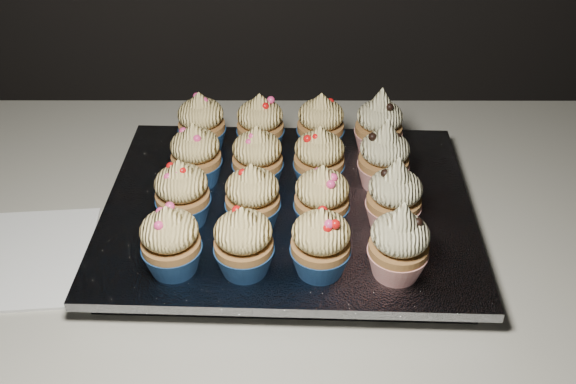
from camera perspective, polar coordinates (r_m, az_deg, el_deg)
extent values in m
cube|color=beige|center=(0.83, -10.02, -3.42)|extent=(2.44, 0.64, 0.04)
cube|color=white|center=(0.81, -22.99, -5.43)|extent=(0.18, 0.18, 0.00)
cube|color=black|center=(0.79, 0.00, -2.26)|extent=(0.41, 0.32, 0.02)
cube|color=silver|center=(0.78, 0.00, -1.29)|extent=(0.45, 0.36, 0.01)
cone|color=navy|center=(0.69, -10.18, -5.79)|extent=(0.06, 0.06, 0.03)
ellipsoid|color=#FFDB80|center=(0.66, -10.53, -3.38)|extent=(0.06, 0.06, 0.04)
cone|color=#FFDB80|center=(0.65, -10.76, -1.83)|extent=(0.03, 0.03, 0.02)
cone|color=navy|center=(0.68, -3.89, -5.95)|extent=(0.06, 0.06, 0.03)
ellipsoid|color=#FFDB80|center=(0.65, -4.02, -3.51)|extent=(0.06, 0.06, 0.04)
cone|color=#FFDB80|center=(0.64, -4.11, -1.94)|extent=(0.03, 0.03, 0.02)
cone|color=navy|center=(0.67, 2.85, -6.03)|extent=(0.06, 0.06, 0.03)
ellipsoid|color=#FFDB80|center=(0.65, 2.96, -3.59)|extent=(0.06, 0.06, 0.04)
cone|color=#FFDB80|center=(0.63, 3.02, -2.02)|extent=(0.03, 0.03, 0.02)
cone|color=#AA1E17|center=(0.68, 9.61, -6.14)|extent=(0.06, 0.06, 0.03)
ellipsoid|color=beige|center=(0.66, 9.95, -3.73)|extent=(0.06, 0.06, 0.04)
cone|color=beige|center=(0.64, 10.21, -1.83)|extent=(0.03, 0.03, 0.03)
cone|color=navy|center=(0.75, -9.20, -1.56)|extent=(0.06, 0.06, 0.03)
ellipsoid|color=#FFDB80|center=(0.72, -9.49, 0.78)|extent=(0.06, 0.06, 0.04)
cone|color=#FFDB80|center=(0.71, -9.67, 2.27)|extent=(0.03, 0.03, 0.02)
cone|color=navy|center=(0.73, -3.11, -1.95)|extent=(0.06, 0.06, 0.03)
ellipsoid|color=#FFDB80|center=(0.71, -3.21, 0.43)|extent=(0.06, 0.06, 0.04)
cone|color=#FFDB80|center=(0.70, -3.28, 1.95)|extent=(0.03, 0.03, 0.02)
cone|color=navy|center=(0.73, 2.96, -2.07)|extent=(0.06, 0.06, 0.03)
ellipsoid|color=#FFDB80|center=(0.71, 3.05, 0.31)|extent=(0.06, 0.06, 0.04)
cone|color=#FFDB80|center=(0.69, 3.12, 1.83)|extent=(0.03, 0.03, 0.02)
cone|color=#AA1E17|center=(0.74, 9.24, -2.00)|extent=(0.06, 0.06, 0.03)
ellipsoid|color=beige|center=(0.72, 9.53, 0.35)|extent=(0.06, 0.06, 0.04)
cone|color=beige|center=(0.70, 9.76, 2.18)|extent=(0.03, 0.03, 0.03)
cone|color=navy|center=(0.81, -8.04, 1.85)|extent=(0.06, 0.06, 0.03)
ellipsoid|color=#FFDB80|center=(0.78, -8.28, 4.11)|extent=(0.06, 0.06, 0.04)
cone|color=#FFDB80|center=(0.77, -8.43, 5.54)|extent=(0.03, 0.03, 0.02)
cone|color=navy|center=(0.79, -2.69, 1.61)|extent=(0.06, 0.06, 0.03)
ellipsoid|color=#FFDB80|center=(0.77, -2.77, 3.90)|extent=(0.06, 0.06, 0.04)
cone|color=#FFDB80|center=(0.76, -2.82, 5.35)|extent=(0.03, 0.03, 0.02)
cone|color=navy|center=(0.79, 2.73, 1.59)|extent=(0.06, 0.06, 0.03)
ellipsoid|color=#FFDB80|center=(0.77, 2.81, 3.88)|extent=(0.06, 0.06, 0.04)
cone|color=#FFDB80|center=(0.76, 2.86, 5.33)|extent=(0.03, 0.03, 0.02)
cone|color=#AA1E17|center=(0.80, 8.36, 1.56)|extent=(0.06, 0.06, 0.03)
ellipsoid|color=beige|center=(0.78, 8.61, 3.83)|extent=(0.06, 0.06, 0.04)
cone|color=beige|center=(0.76, 8.80, 5.58)|extent=(0.03, 0.03, 0.03)
cone|color=navy|center=(0.87, -7.58, 4.73)|extent=(0.06, 0.06, 0.03)
ellipsoid|color=#FFDB80|center=(0.85, -7.78, 6.90)|extent=(0.06, 0.06, 0.04)
cone|color=#FFDB80|center=(0.84, -7.91, 8.25)|extent=(0.03, 0.03, 0.02)
cone|color=navy|center=(0.86, -2.44, 4.65)|extent=(0.06, 0.06, 0.03)
ellipsoid|color=#FFDB80|center=(0.84, -2.51, 6.84)|extent=(0.06, 0.06, 0.04)
cone|color=#FFDB80|center=(0.83, -2.55, 8.21)|extent=(0.03, 0.03, 0.02)
cone|color=navy|center=(0.86, 2.87, 4.69)|extent=(0.06, 0.06, 0.03)
ellipsoid|color=#FFDB80|center=(0.84, 2.95, 6.87)|extent=(0.06, 0.06, 0.04)
cone|color=#FFDB80|center=(0.83, 3.00, 8.25)|extent=(0.03, 0.03, 0.02)
cone|color=#AA1E17|center=(0.86, 7.94, 4.50)|extent=(0.06, 0.06, 0.03)
ellipsoid|color=beige|center=(0.84, 8.16, 6.67)|extent=(0.06, 0.06, 0.04)
cone|color=beige|center=(0.83, 8.33, 8.34)|extent=(0.03, 0.03, 0.03)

